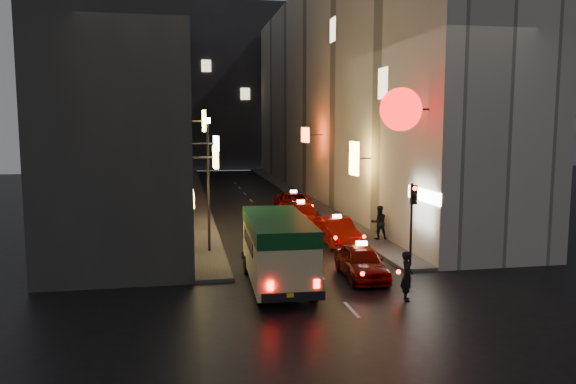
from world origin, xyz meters
TOP-DOWN VIEW (x-y plane):
  - ground at (0.00, 0.00)m, footprint 120.00×120.00m
  - building_left at (-8.00, 33.99)m, footprint 7.52×52.00m
  - building_right at (8.00, 33.99)m, footprint 8.18×52.01m
  - building_far at (0.00, 66.00)m, footprint 30.00×10.00m
  - sidewalk_left at (-4.25, 34.00)m, footprint 1.50×52.00m
  - sidewalk_right at (4.25, 34.00)m, footprint 1.50×52.00m
  - minibus at (-1.94, 7.14)m, footprint 2.37×6.21m
  - taxi_near at (1.53, 7.67)m, footprint 2.15×4.89m
  - taxi_second at (2.29, 13.95)m, footprint 2.18×5.01m
  - taxi_third at (1.44, 18.75)m, footprint 2.83×5.61m
  - taxi_far at (2.06, 23.98)m, footprint 2.65×5.47m
  - pedestrian_crossing at (2.18, 4.62)m, footprint 0.55×0.72m
  - pedestrian_sidewalk at (4.58, 14.06)m, footprint 0.76×0.48m
  - traffic_light at (4.00, 8.47)m, footprint 0.26×0.43m
  - lamp_post at (-4.20, 13.00)m, footprint 0.28×0.28m

SIDE VIEW (x-z plane):
  - ground at x=0.00m, z-range 0.00..0.00m
  - sidewalk_left at x=-4.25m, z-range 0.00..0.15m
  - sidewalk_right at x=4.25m, z-range 0.00..0.15m
  - taxi_near at x=1.53m, z-range -0.08..1.62m
  - taxi_second at x=2.29m, z-range -0.08..1.66m
  - taxi_far at x=2.06m, z-range -0.08..1.77m
  - taxi_third at x=1.44m, z-range -0.08..1.80m
  - pedestrian_crossing at x=2.18m, z-range 0.00..1.97m
  - pedestrian_sidewalk at x=4.58m, z-range 0.15..2.14m
  - minibus at x=-1.94m, z-range 0.35..2.99m
  - traffic_light at x=4.00m, z-range 0.94..4.44m
  - lamp_post at x=-4.20m, z-range 0.61..6.84m
  - building_left at x=-8.00m, z-range 0.00..18.00m
  - building_right at x=8.00m, z-range 0.00..18.00m
  - building_far at x=0.00m, z-range 0.00..22.00m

